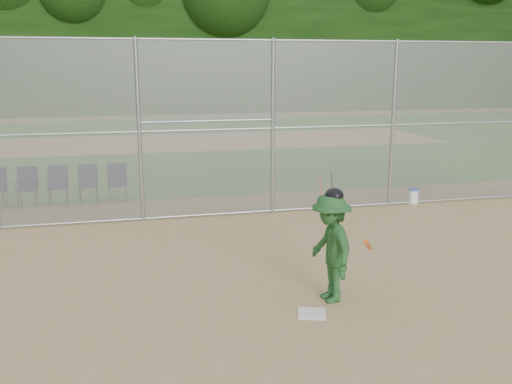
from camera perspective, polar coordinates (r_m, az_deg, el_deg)
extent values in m
plane|color=tan|center=(8.67, 3.96, -10.68)|extent=(100.00, 100.00, 0.00)
plane|color=#2F6E21|center=(25.92, -8.13, 4.95)|extent=(100.00, 100.00, 0.00)
plane|color=tan|center=(25.92, -8.13, 4.95)|extent=(24.00, 24.00, 0.00)
cube|color=gray|center=(12.89, -2.63, 6.28)|extent=(16.00, 0.02, 4.00)
cylinder|color=#9EA3A8|center=(12.82, -2.72, 14.98)|extent=(16.00, 0.05, 0.05)
cube|color=black|center=(42.70, -10.71, 15.23)|extent=(80.00, 5.00, 11.00)
cube|color=silver|center=(8.22, 5.59, -12.00)|extent=(0.49, 0.49, 0.02)
imported|color=#215224|center=(8.43, 7.46, -5.56)|extent=(0.67, 1.08, 1.62)
ellipsoid|color=black|center=(8.22, 7.61, -0.37)|extent=(0.27, 0.30, 0.23)
cylinder|color=#DC5914|center=(8.18, 11.12, -5.22)|extent=(0.45, 0.74, 0.39)
cylinder|color=white|center=(14.90, 15.38, -0.44)|extent=(0.28, 0.28, 0.34)
cylinder|color=#2A49B6|center=(14.86, 15.42, 0.28)|extent=(0.30, 0.30, 0.04)
cylinder|color=#D84C14|center=(14.05, 6.52, 0.20)|extent=(0.06, 0.29, 0.83)
cylinder|color=black|center=(14.15, 7.66, 0.25)|extent=(0.06, 0.32, 0.83)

